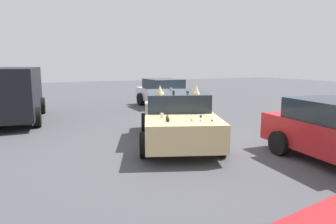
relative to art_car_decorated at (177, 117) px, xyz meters
name	(u,v)px	position (x,y,z in m)	size (l,w,h in m)	color
ground_plane	(177,142)	(-0.09, 0.03, -0.72)	(60.00, 60.00, 0.00)	#47474C
art_car_decorated	(177,117)	(0.00, 0.00, 0.00)	(4.72, 3.20, 1.66)	#D8BC7F
parked_van_near_right	(11,91)	(5.39, 4.56, 0.45)	(5.29, 2.46, 2.07)	black
parked_sedan_row_back_far	(165,93)	(6.32, -2.33, 0.01)	(4.29, 2.06, 1.44)	white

